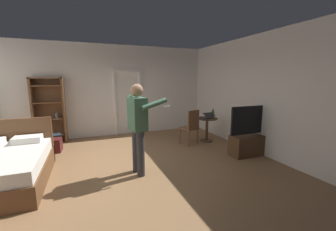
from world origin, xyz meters
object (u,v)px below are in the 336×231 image
at_px(bookshelf, 49,108).
at_px(tv_flatscreen, 249,140).
at_px(person_blue_shirt, 138,123).
at_px(wooden_chair, 191,126).
at_px(suitcase_small, 48,142).
at_px(laptop, 207,116).
at_px(side_table, 207,126).
at_px(bottle_on_table, 213,114).
at_px(suitcase_dark, 49,146).

height_order(bookshelf, tv_flatscreen, bookshelf).
xyz_separation_m(tv_flatscreen, person_blue_shirt, (-2.72, -0.00, 0.64)).
relative_size(wooden_chair, suitcase_small, 1.56).
distance_m(laptop, suitcase_small, 4.41).
distance_m(tv_flatscreen, suitcase_small, 5.18).
distance_m(bookshelf, side_table, 4.57).
height_order(bookshelf, suitcase_small, bookshelf).
bearing_deg(laptop, suitcase_small, 166.46).
relative_size(wooden_chair, person_blue_shirt, 0.57).
height_order(tv_flatscreen, bottle_on_table, tv_flatscreen).
relative_size(bookshelf, suitcase_small, 2.94).
relative_size(wooden_chair, suitcase_dark, 1.70).
bearing_deg(bottle_on_table, side_table, 150.26).
bearing_deg(side_table, laptop, -121.10).
height_order(bottle_on_table, suitcase_small, bottle_on_table).
bearing_deg(laptop, wooden_chair, -169.93).
xyz_separation_m(person_blue_shirt, suitcase_small, (-1.90, 2.34, -0.82)).
distance_m(laptop, wooden_chair, 0.63).
bearing_deg(person_blue_shirt, laptop, 29.24).
distance_m(tv_flatscreen, person_blue_shirt, 2.80).
xyz_separation_m(laptop, bottle_on_table, (0.17, -0.04, 0.06)).
height_order(wooden_chair, suitcase_dark, wooden_chair).
distance_m(tv_flatscreen, suitcase_dark, 4.98).
distance_m(bookshelf, wooden_chair, 4.06).
bearing_deg(bookshelf, side_table, -20.34).
bearing_deg(tv_flatscreen, wooden_chair, 128.31).
bearing_deg(laptop, suitcase_dark, 170.78).
height_order(bottle_on_table, wooden_chair, wooden_chair).
bearing_deg(side_table, tv_flatscreen, -75.72).
distance_m(tv_flatscreen, bottle_on_table, 1.37).
bearing_deg(bookshelf, bottle_on_table, -20.66).
xyz_separation_m(bottle_on_table, person_blue_shirt, (-2.52, -1.28, 0.18)).
xyz_separation_m(bottle_on_table, suitcase_small, (-4.41, 1.06, -0.64)).
bearing_deg(tv_flatscreen, suitcase_dark, 156.37).
relative_size(side_table, suitcase_dark, 1.20).
bearing_deg(bookshelf, person_blue_shirt, -57.39).
bearing_deg(laptop, bottle_on_table, -12.57).
bearing_deg(suitcase_small, suitcase_dark, -90.64).
height_order(laptop, suitcase_dark, laptop).
bearing_deg(bottle_on_table, laptop, 167.43).
bearing_deg(wooden_chair, side_table, 13.52).
relative_size(tv_flatscreen, side_table, 1.72).
relative_size(laptop, bottle_on_table, 1.28).
bearing_deg(bottle_on_table, tv_flatscreen, -80.87).
bearing_deg(bottle_on_table, person_blue_shirt, -153.06).
distance_m(person_blue_shirt, suitcase_small, 3.12).
height_order(person_blue_shirt, suitcase_dark, person_blue_shirt).
bearing_deg(suitcase_dark, person_blue_shirt, -42.55).
height_order(tv_flatscreen, laptop, tv_flatscreen).
height_order(laptop, bottle_on_table, bottle_on_table).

